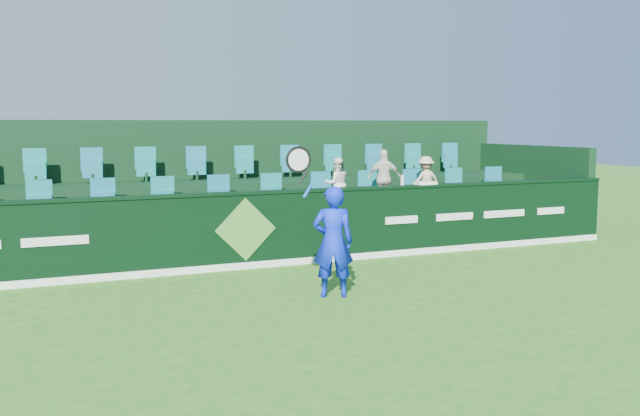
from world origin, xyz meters
name	(u,v)px	position (x,y,z in m)	size (l,w,h in m)	color
ground	(340,327)	(0.00, 0.00, 0.00)	(60.00, 60.00, 0.00)	#286D1A
sponsor_hoarding	(244,230)	(0.00, 4.00, 0.67)	(16.00, 0.25, 1.35)	black
stand_tier_front	(227,236)	(0.00, 5.10, 0.40)	(16.00, 2.00, 0.80)	black
stand_tier_back	(202,212)	(0.00, 7.00, 0.65)	(16.00, 1.80, 1.30)	black
stand_rear	(196,184)	(0.00, 7.44, 1.22)	(16.00, 4.10, 2.60)	black
seat_row_front	(220,198)	(0.00, 5.50, 1.10)	(13.50, 0.50, 0.60)	#187086
seat_row_back	(197,167)	(0.00, 7.30, 1.60)	(13.50, 0.50, 0.60)	#187086
tennis_player	(332,240)	(0.57, 1.49, 0.84)	(1.18, 0.57, 2.29)	#0C22D3
spectator_left	(337,184)	(2.31, 5.12, 1.32)	(0.51, 0.40, 1.05)	white
spectator_middle	(384,178)	(3.38, 5.12, 1.40)	(0.70, 0.29, 1.20)	silver
spectator_right	(426,181)	(4.38, 5.12, 1.32)	(0.67, 0.38, 1.04)	#C9B38D
towel	(425,183)	(3.68, 4.00, 1.38)	(0.39, 0.26, 0.06)	white
drinks_bottle	(402,180)	(3.17, 4.00, 1.45)	(0.06, 0.06, 0.20)	silver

